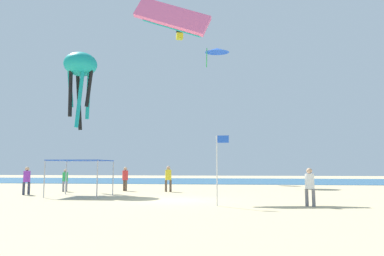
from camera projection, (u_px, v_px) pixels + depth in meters
ground at (174, 201)px, 19.66m from camera, size 110.00×110.00×0.10m
ocean_strip at (208, 181)px, 46.90m from camera, size 110.00×19.46×0.03m
canopy_tent at (81, 162)px, 22.69m from camera, size 3.37×2.89×2.28m
person_near_tent at (168, 177)px, 26.55m from camera, size 0.51×0.46×1.92m
person_leftmost at (65, 178)px, 26.72m from camera, size 0.40×0.43×1.69m
person_central at (27, 178)px, 23.66m from camera, size 0.44×0.44×1.85m
person_rightmost at (310, 184)px, 16.77m from camera, size 0.44×0.43×1.79m
person_far_shore at (125, 177)px, 27.38m from camera, size 0.44×0.44×1.84m
banner_flag at (218, 163)px, 17.00m from camera, size 0.61×0.06×3.35m
kite_octopus_teal at (80, 68)px, 27.49m from camera, size 2.69×2.69×5.95m
kite_delta_blue at (217, 50)px, 39.01m from camera, size 2.97×3.00×2.16m
kite_box_black at (180, 33)px, 48.34m from camera, size 1.08×1.07×1.82m
kite_parafoil_pink at (172, 17)px, 24.97m from camera, size 5.54×1.11×3.36m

